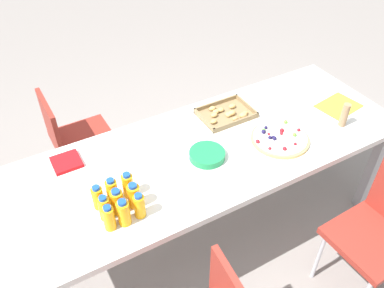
% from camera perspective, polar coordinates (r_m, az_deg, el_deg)
% --- Properties ---
extents(ground_plane, '(12.00, 12.00, 0.00)m').
position_cam_1_polar(ground_plane, '(2.82, 1.76, -12.29)').
color(ground_plane, gray).
extents(party_table, '(2.38, 0.85, 0.76)m').
position_cam_1_polar(party_table, '(2.31, 2.11, -1.88)').
color(party_table, silver).
rests_on(party_table, ground_plane).
extents(chair_far_left, '(0.41, 0.41, 0.83)m').
position_cam_1_polar(chair_far_left, '(2.87, -16.63, 0.97)').
color(chair_far_left, maroon).
rests_on(chair_far_left, ground_plane).
extents(chair_near_right, '(0.41, 0.41, 0.83)m').
position_cam_1_polar(chair_near_right, '(2.43, 25.46, -10.83)').
color(chair_near_right, maroon).
rests_on(chair_near_right, ground_plane).
extents(juice_bottle_0, '(0.05, 0.05, 0.14)m').
position_cam_1_polar(juice_bottle_0, '(1.87, -11.75, -10.29)').
color(juice_bottle_0, '#FAAB14').
rests_on(juice_bottle_0, party_table).
extents(juice_bottle_1, '(0.06, 0.06, 0.15)m').
position_cam_1_polar(juice_bottle_1, '(1.88, -9.72, -9.65)').
color(juice_bottle_1, '#FAAB14').
rests_on(juice_bottle_1, party_table).
extents(juice_bottle_2, '(0.05, 0.05, 0.14)m').
position_cam_1_polar(juice_bottle_2, '(1.90, -7.51, -8.73)').
color(juice_bottle_2, '#F9AB14').
rests_on(juice_bottle_2, party_table).
extents(juice_bottle_3, '(0.05, 0.05, 0.14)m').
position_cam_1_polar(juice_bottle_3, '(1.92, -12.36, -8.93)').
color(juice_bottle_3, '#F9AC14').
rests_on(juice_bottle_3, party_table).
extents(juice_bottle_4, '(0.06, 0.06, 0.14)m').
position_cam_1_polar(juice_bottle_4, '(1.93, -10.61, -8.09)').
color(juice_bottle_4, '#FAAC14').
rests_on(juice_bottle_4, party_table).
extents(juice_bottle_5, '(0.06, 0.06, 0.14)m').
position_cam_1_polar(juice_bottle_5, '(1.94, -8.29, -7.30)').
color(juice_bottle_5, '#FAAB14').
rests_on(juice_bottle_5, party_table).
extents(juice_bottle_6, '(0.05, 0.05, 0.14)m').
position_cam_1_polar(juice_bottle_6, '(1.97, -13.27, -7.44)').
color(juice_bottle_6, '#F9AE14').
rests_on(juice_bottle_6, party_table).
extents(juice_bottle_7, '(0.06, 0.06, 0.15)m').
position_cam_1_polar(juice_bottle_7, '(1.98, -11.33, -6.60)').
color(juice_bottle_7, '#F9AE14').
rests_on(juice_bottle_7, party_table).
extents(juice_bottle_8, '(0.06, 0.06, 0.14)m').
position_cam_1_polar(juice_bottle_8, '(2.00, -9.14, -5.79)').
color(juice_bottle_8, '#FAAD14').
rests_on(juice_bottle_8, party_table).
extents(fruit_pizza, '(0.34, 0.34, 0.05)m').
position_cam_1_polar(fruit_pizza, '(2.37, 12.41, 0.80)').
color(fruit_pizza, tan).
rests_on(fruit_pizza, party_table).
extents(snack_tray, '(0.33, 0.24, 0.04)m').
position_cam_1_polar(snack_tray, '(2.52, 4.90, 4.33)').
color(snack_tray, olive).
rests_on(snack_tray, party_table).
extents(plate_stack, '(0.20, 0.20, 0.04)m').
position_cam_1_polar(plate_stack, '(2.20, 2.17, -1.55)').
color(plate_stack, '#1E8C4C').
rests_on(plate_stack, party_table).
extents(napkin_stack, '(0.15, 0.15, 0.02)m').
position_cam_1_polar(napkin_stack, '(2.28, -17.46, -2.47)').
color(napkin_stack, red).
rests_on(napkin_stack, party_table).
extents(cardboard_tube, '(0.04, 0.04, 0.15)m').
position_cam_1_polar(cardboard_tube, '(2.56, 20.94, 3.89)').
color(cardboard_tube, '#9E7A56').
rests_on(cardboard_tube, party_table).
extents(paper_folder, '(0.29, 0.24, 0.01)m').
position_cam_1_polar(paper_folder, '(2.76, 20.17, 5.11)').
color(paper_folder, yellow).
rests_on(paper_folder, party_table).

